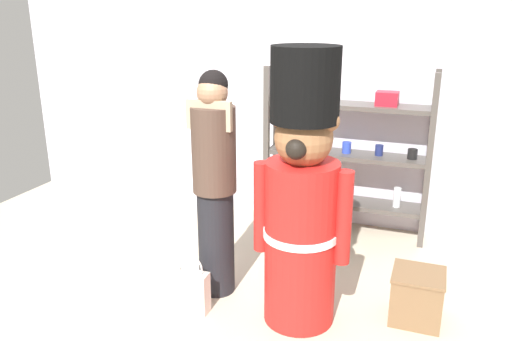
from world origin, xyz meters
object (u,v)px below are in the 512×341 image
at_px(merchandise_shelf, 347,151).
at_px(shopping_bag, 191,290).
at_px(display_crate, 417,296).
at_px(teddy_bear_guard, 302,200).
at_px(person_shopper, 215,181).

xyz_separation_m(merchandise_shelf, shopping_bag, (-0.72, -1.75, -0.62)).
bearing_deg(shopping_bag, display_crate, 16.35).
distance_m(merchandise_shelf, teddy_bear_guard, 1.58).
height_order(merchandise_shelf, display_crate, merchandise_shelf).
relative_size(teddy_bear_guard, shopping_bag, 4.21).
distance_m(merchandise_shelf, shopping_bag, 1.99).
xyz_separation_m(teddy_bear_guard, shopping_bag, (-0.73, -0.18, -0.70)).
bearing_deg(display_crate, teddy_bear_guard, -161.23).
bearing_deg(merchandise_shelf, person_shopper, -115.20).
bearing_deg(merchandise_shelf, display_crate, -60.37).
bearing_deg(shopping_bag, merchandise_shelf, 67.52).
distance_m(merchandise_shelf, display_crate, 1.63).
distance_m(shopping_bag, display_crate, 1.54).
xyz_separation_m(merchandise_shelf, teddy_bear_guard, (0.00, -1.57, 0.09)).
distance_m(person_shopper, display_crate, 1.59).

